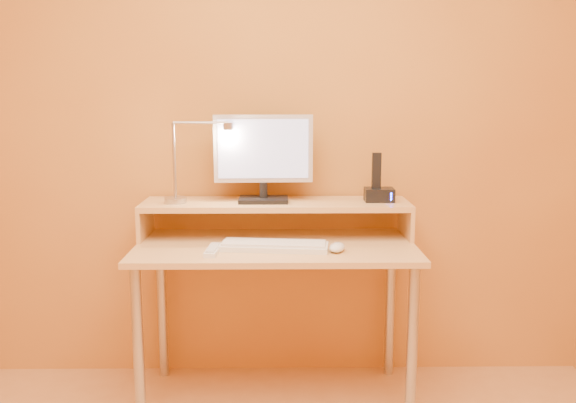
{
  "coord_description": "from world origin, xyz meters",
  "views": [
    {
      "loc": [
        0.02,
        -1.39,
        1.36
      ],
      "look_at": [
        0.05,
        1.13,
        0.92
      ],
      "focal_mm": 38.21,
      "sensor_mm": 36.0,
      "label": 1
    }
  ],
  "objects_px": {
    "monitor_panel": "(263,149)",
    "phone_dock": "(379,195)",
    "lamp_base": "(176,200)",
    "keyboard": "(274,247)",
    "remote_control": "(213,250)",
    "mouse": "(337,247)"
  },
  "relations": [
    {
      "from": "lamp_base",
      "to": "keyboard",
      "type": "relative_size",
      "value": 0.22
    },
    {
      "from": "lamp_base",
      "to": "monitor_panel",
      "type": "bearing_deg",
      "value": 5.84
    },
    {
      "from": "monitor_panel",
      "to": "mouse",
      "type": "height_order",
      "value": "monitor_panel"
    },
    {
      "from": "remote_control",
      "to": "phone_dock",
      "type": "bearing_deg",
      "value": 25.51
    },
    {
      "from": "keyboard",
      "to": "mouse",
      "type": "relative_size",
      "value": 4.14
    },
    {
      "from": "monitor_panel",
      "to": "keyboard",
      "type": "relative_size",
      "value": 0.98
    },
    {
      "from": "monitor_panel",
      "to": "lamp_base",
      "type": "relative_size",
      "value": 4.4
    },
    {
      "from": "phone_dock",
      "to": "keyboard",
      "type": "distance_m",
      "value": 0.56
    },
    {
      "from": "lamp_base",
      "to": "remote_control",
      "type": "bearing_deg",
      "value": -53.67
    },
    {
      "from": "lamp_base",
      "to": "mouse",
      "type": "distance_m",
      "value": 0.76
    },
    {
      "from": "lamp_base",
      "to": "remote_control",
      "type": "distance_m",
      "value": 0.36
    },
    {
      "from": "monitor_panel",
      "to": "phone_dock",
      "type": "relative_size",
      "value": 3.39
    },
    {
      "from": "monitor_panel",
      "to": "phone_dock",
      "type": "distance_m",
      "value": 0.56
    },
    {
      "from": "lamp_base",
      "to": "mouse",
      "type": "bearing_deg",
      "value": -19.81
    },
    {
      "from": "keyboard",
      "to": "lamp_base",
      "type": "bearing_deg",
      "value": 160.87
    },
    {
      "from": "monitor_panel",
      "to": "remote_control",
      "type": "xyz_separation_m",
      "value": [
        -0.2,
        -0.3,
        -0.39
      ]
    },
    {
      "from": "phone_dock",
      "to": "keyboard",
      "type": "relative_size",
      "value": 0.29
    },
    {
      "from": "lamp_base",
      "to": "phone_dock",
      "type": "xyz_separation_m",
      "value": [
        0.91,
        0.03,
        0.02
      ]
    },
    {
      "from": "remote_control",
      "to": "keyboard",
      "type": "bearing_deg",
      "value": 15.12
    },
    {
      "from": "monitor_panel",
      "to": "remote_control",
      "type": "bearing_deg",
      "value": -125.26
    },
    {
      "from": "monitor_panel",
      "to": "keyboard",
      "type": "bearing_deg",
      "value": -80.55
    },
    {
      "from": "lamp_base",
      "to": "phone_dock",
      "type": "height_order",
      "value": "phone_dock"
    }
  ]
}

